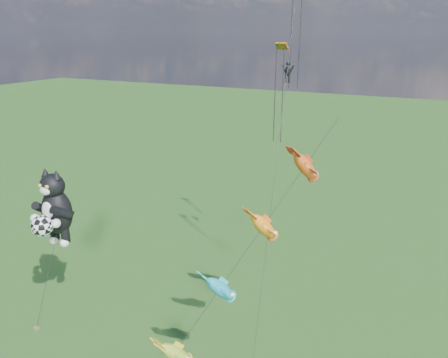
% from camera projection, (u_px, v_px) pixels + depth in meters
% --- Properties ---
extents(cat_kite_rig, '(2.84, 4.33, 12.35)m').
position_uv_depth(cat_kite_rig, '(54.00, 209.00, 32.92)').
color(cat_kite_rig, brown).
rests_on(cat_kite_rig, ground).
extents(fish_windsock_rig, '(8.67, 13.53, 17.10)m').
position_uv_depth(fish_windsock_rig, '(241.00, 258.00, 25.06)').
color(fish_windsock_rig, brown).
rests_on(fish_windsock_rig, ground).
extents(parafoil_rig, '(3.99, 17.25, 27.35)m').
position_uv_depth(parafoil_rig, '(288.00, 67.00, 33.53)').
color(parafoil_rig, brown).
rests_on(parafoil_rig, ground).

